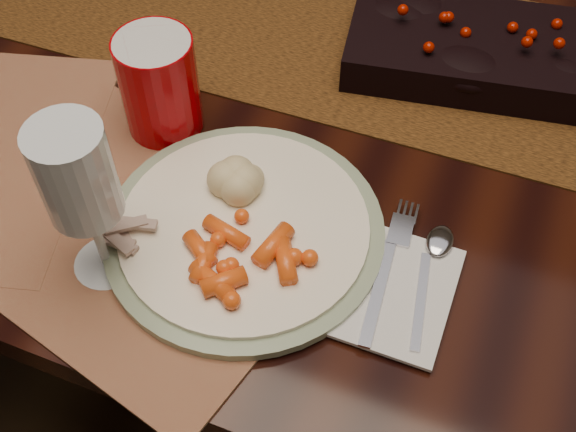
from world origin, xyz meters
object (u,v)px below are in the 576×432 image
at_px(mashed_potatoes, 233,175).
at_px(red_cup, 159,85).
at_px(baby_carrots, 238,267).
at_px(placemat_main, 129,228).
at_px(centerpiece, 478,46).
at_px(dining_table, 330,234).
at_px(wine_glass, 87,206).
at_px(napkin, 389,289).
at_px(dinner_plate, 244,229).
at_px(turkey_shreds, 129,235).

distance_m(mashed_potatoes, red_cup, 0.15).
bearing_deg(red_cup, baby_carrots, -45.02).
bearing_deg(placemat_main, centerpiece, 67.75).
bearing_deg(dining_table, wine_glass, -108.37).
bearing_deg(placemat_main, red_cup, 116.51).
height_order(napkin, wine_glass, wine_glass).
relative_size(baby_carrots, red_cup, 0.87).
distance_m(mashed_potatoes, napkin, 0.21).
distance_m(napkin, wine_glass, 0.31).
bearing_deg(mashed_potatoes, dining_table, 80.91).
bearing_deg(dining_table, red_cup, -131.94).
relative_size(centerpiece, dinner_plate, 1.09).
xyz_separation_m(placemat_main, turkey_shreds, (0.02, -0.02, 0.02)).
xyz_separation_m(centerpiece, turkey_shreds, (-0.27, -0.42, -0.01)).
distance_m(red_cup, wine_glass, 0.21).
height_order(mashed_potatoes, turkey_shreds, mashed_potatoes).
bearing_deg(red_cup, mashed_potatoes, -30.63).
bearing_deg(placemat_main, dining_table, 82.90).
xyz_separation_m(centerpiece, baby_carrots, (-0.15, -0.41, -0.01)).
height_order(dining_table, red_cup, red_cup).
bearing_deg(baby_carrots, red_cup, 134.98).
relative_size(dining_table, wine_glass, 9.16).
bearing_deg(baby_carrots, turkey_shreds, -178.25).
height_order(baby_carrots, red_cup, red_cup).
height_order(turkey_shreds, napkin, turkey_shreds).
bearing_deg(mashed_potatoes, napkin, -15.80).
height_order(turkey_shreds, red_cup, red_cup).
height_order(placemat_main, turkey_shreds, turkey_shreds).
xyz_separation_m(baby_carrots, red_cup, (-0.17, 0.17, 0.04)).
relative_size(turkey_shreds, red_cup, 0.54).
bearing_deg(mashed_potatoes, turkey_shreds, -124.57).
height_order(mashed_potatoes, red_cup, red_cup).
relative_size(baby_carrots, wine_glass, 0.55).
xyz_separation_m(placemat_main, baby_carrots, (0.14, -0.02, 0.03)).
height_order(baby_carrots, mashed_potatoes, mashed_potatoes).
xyz_separation_m(placemat_main, dinner_plate, (0.12, 0.04, 0.01)).
relative_size(placemat_main, mashed_potatoes, 5.79).
relative_size(dining_table, dinner_plate, 6.03).
relative_size(centerpiece, wine_glass, 1.66).
bearing_deg(placemat_main, baby_carrots, 6.18).
height_order(dining_table, wine_glass, wine_glass).
xyz_separation_m(turkey_shreds, wine_glass, (-0.02, -0.03, 0.07)).
bearing_deg(baby_carrots, napkin, 16.91).
xyz_separation_m(dining_table, turkey_shreds, (-0.11, -0.36, 0.40)).
relative_size(dinner_plate, napkin, 2.06).
xyz_separation_m(dining_table, dinner_plate, (-0.01, -0.30, 0.39)).
xyz_separation_m(baby_carrots, mashed_potatoes, (-0.05, 0.10, 0.01)).
bearing_deg(dinner_plate, napkin, -3.93).
bearing_deg(centerpiece, red_cup, -143.38).
height_order(centerpiece, mashed_potatoes, centerpiece).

